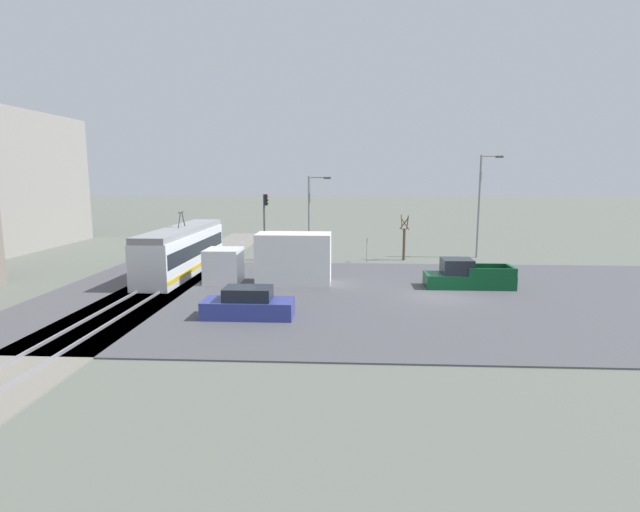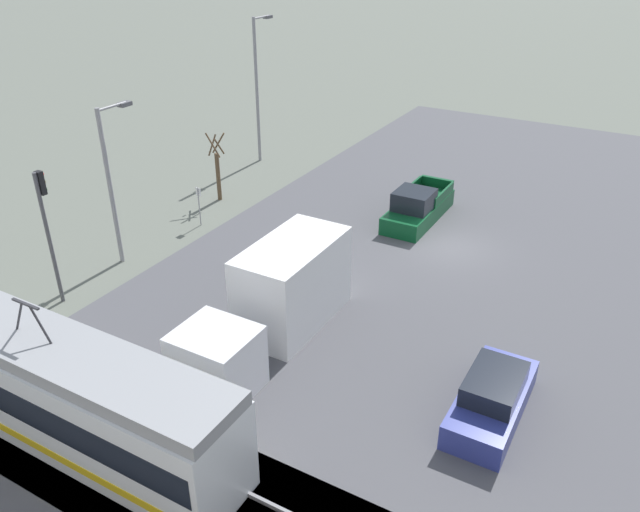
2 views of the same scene
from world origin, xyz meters
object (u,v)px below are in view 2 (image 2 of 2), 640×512
at_px(pickup_truck, 418,208).
at_px(traffic_light_pole, 47,221).
at_px(box_truck, 277,300).
at_px(sedan_car_0, 492,398).
at_px(street_lamp_near_crossing, 112,175).
at_px(street_tree, 218,170).
at_px(no_parking_sign, 199,202).
at_px(street_lamp_mid_block, 258,82).
at_px(light_rail_tram, 46,383).

bearing_deg(pickup_truck, traffic_light_pole, 56.00).
height_order(box_truck, sedan_car_0, box_truck).
bearing_deg(pickup_truck, street_lamp_near_crossing, 46.17).
distance_m(street_tree, street_lamp_near_crossing, 8.39).
bearing_deg(no_parking_sign, box_truck, 144.53).
distance_m(pickup_truck, sedan_car_0, 14.96).
relative_size(traffic_light_pole, street_lamp_mid_block, 0.63).
bearing_deg(street_lamp_mid_block, light_rail_tram, 109.84).
xyz_separation_m(pickup_truck, street_tree, (11.00, 2.84, 1.01)).
bearing_deg(light_rail_tram, no_parking_sign, -68.09).
bearing_deg(no_parking_sign, pickup_truck, -147.91).
xyz_separation_m(pickup_truck, sedan_car_0, (-7.66, 12.85, -0.06)).
relative_size(light_rail_tram, traffic_light_pole, 2.41).
xyz_separation_m(pickup_truck, street_lamp_mid_block, (12.82, -4.08, 4.40)).
height_order(street_lamp_near_crossing, no_parking_sign, street_lamp_near_crossing).
relative_size(pickup_truck, no_parking_sign, 2.67).
bearing_deg(street_lamp_near_crossing, pickup_truck, -133.83).
bearing_deg(street_lamp_near_crossing, sedan_car_0, 173.67).
xyz_separation_m(traffic_light_pole, street_tree, (1.01, -11.98, -1.88)).
bearing_deg(street_tree, sedan_car_0, 151.79).
distance_m(pickup_truck, street_lamp_mid_block, 14.16).
height_order(pickup_truck, street_lamp_near_crossing, street_lamp_near_crossing).
height_order(box_truck, street_lamp_near_crossing, street_lamp_near_crossing).
bearing_deg(light_rail_tram, sedan_car_0, -148.29).
bearing_deg(traffic_light_pole, no_parking_sign, -91.70).
bearing_deg(box_truck, sedan_car_0, 177.86).
relative_size(pickup_truck, sedan_car_0, 1.21).
height_order(sedan_car_0, traffic_light_pole, traffic_light_pole).
bearing_deg(no_parking_sign, street_tree, -68.75).
relative_size(street_lamp_near_crossing, street_lamp_mid_block, 0.80).
relative_size(sedan_car_0, no_parking_sign, 2.20).
xyz_separation_m(light_rail_tram, street_lamp_mid_block, (8.73, -24.19, 3.45)).
distance_m(box_truck, pickup_truck, 12.58).
xyz_separation_m(street_lamp_near_crossing, street_lamp_mid_block, (2.42, -14.92, 0.94)).
relative_size(sedan_car_0, traffic_light_pole, 0.81).
relative_size(light_rail_tram, box_truck, 1.63).
bearing_deg(street_tree, pickup_truck, -165.54).
relative_size(street_lamp_mid_block, no_parking_sign, 4.33).
distance_m(pickup_truck, no_parking_sign, 11.50).
relative_size(box_truck, traffic_light_pole, 1.47).
bearing_deg(sedan_car_0, traffic_light_pole, 6.36).
bearing_deg(street_tree, light_rail_tram, 111.79).
bearing_deg(box_truck, light_rail_tram, 65.89).
bearing_deg(street_lamp_mid_block, sedan_car_0, 140.44).
relative_size(box_truck, pickup_truck, 1.50).
xyz_separation_m(box_truck, street_lamp_near_crossing, (9.70, -1.69, 2.60)).
relative_size(box_truck, no_parking_sign, 4.02).
distance_m(street_lamp_near_crossing, no_parking_sign, 5.63).
distance_m(box_truck, sedan_car_0, 8.42).
bearing_deg(sedan_car_0, light_rail_tram, 31.71).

